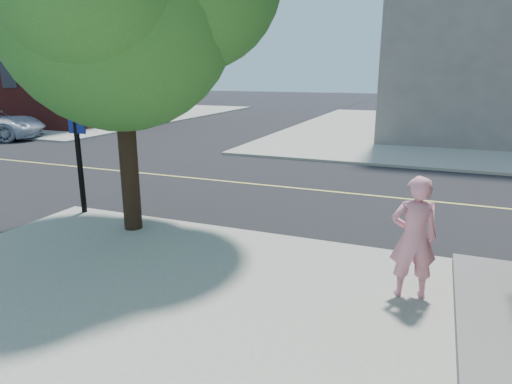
% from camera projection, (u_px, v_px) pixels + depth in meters
% --- Properties ---
extents(ground, '(140.00, 140.00, 0.00)m').
position_uv_depth(ground, '(105.00, 215.00, 11.87)').
color(ground, black).
rests_on(ground, ground).
extents(road_ew, '(140.00, 9.00, 0.01)m').
position_uv_depth(road_ew, '(191.00, 178.00, 15.90)').
color(road_ew, black).
rests_on(road_ew, ground).
extents(sidewalk_nw, '(26.00, 25.00, 0.12)m').
position_uv_depth(sidewalk_nw, '(58.00, 113.00, 39.40)').
color(sidewalk_nw, gray).
rests_on(sidewalk_nw, ground).
extents(church, '(15.20, 12.00, 14.40)m').
position_uv_depth(church, '(42.00, 21.00, 33.34)').
color(church, maroon).
rests_on(church, sidewalk_nw).
extents(man_on_phone, '(0.83, 0.65, 2.00)m').
position_uv_depth(man_on_phone, '(414.00, 238.00, 7.09)').
color(man_on_phone, pink).
rests_on(man_on_phone, sidewalk_se).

